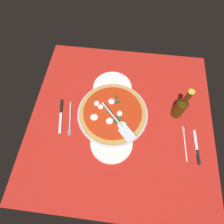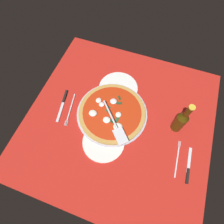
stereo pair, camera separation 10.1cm
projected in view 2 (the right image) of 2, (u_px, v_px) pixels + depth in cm
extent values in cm
cube|color=red|center=(119.00, 121.00, 101.41)|extent=(99.82, 99.82, 0.80)
cube|color=silver|center=(102.00, 216.00, 80.69)|extent=(7.68, 7.68, 0.10)
cube|color=silver|center=(70.00, 202.00, 83.00)|extent=(7.68, 7.68, 0.10)
cube|color=silver|center=(40.00, 190.00, 85.30)|extent=(7.68, 7.68, 0.10)
cube|color=silver|center=(12.00, 178.00, 87.61)|extent=(7.68, 7.68, 0.10)
cube|color=silver|center=(157.00, 217.00, 80.43)|extent=(7.68, 7.68, 0.10)
cube|color=white|center=(124.00, 204.00, 82.74)|extent=(7.68, 7.68, 0.10)
cube|color=silver|center=(92.00, 191.00, 85.04)|extent=(7.68, 7.68, 0.10)
cube|color=white|center=(63.00, 180.00, 87.34)|extent=(7.68, 7.68, 0.10)
cube|color=white|center=(35.00, 168.00, 89.65)|extent=(7.68, 7.68, 0.10)
cube|color=silver|center=(8.00, 158.00, 91.95)|extent=(7.68, 7.68, 0.10)
cube|color=white|center=(177.00, 205.00, 82.47)|extent=(7.68, 7.68, 0.10)
cube|color=silver|center=(145.00, 193.00, 84.78)|extent=(7.68, 7.68, 0.10)
cube|color=silver|center=(113.00, 181.00, 87.08)|extent=(7.68, 7.68, 0.10)
cube|color=white|center=(84.00, 170.00, 89.39)|extent=(7.68, 7.68, 0.10)
cube|color=white|center=(56.00, 159.00, 91.69)|extent=(7.68, 7.68, 0.10)
cube|color=silver|center=(29.00, 149.00, 93.99)|extent=(7.68, 7.68, 0.10)
cube|color=silver|center=(197.00, 194.00, 84.52)|extent=(7.68, 7.68, 0.10)
cube|color=silver|center=(164.00, 182.00, 86.82)|extent=(7.68, 7.68, 0.10)
cube|color=silver|center=(133.00, 171.00, 89.12)|extent=(7.68, 7.68, 0.10)
cube|color=silver|center=(104.00, 160.00, 91.43)|extent=(7.68, 7.68, 0.10)
cube|color=silver|center=(76.00, 150.00, 93.73)|extent=(7.68, 7.68, 0.10)
cube|color=white|center=(50.00, 140.00, 96.04)|extent=(7.68, 7.68, 0.10)
cube|color=silver|center=(24.00, 131.00, 98.34)|extent=(7.68, 7.68, 0.10)
cube|color=silver|center=(183.00, 172.00, 88.86)|extent=(7.68, 7.68, 0.10)
cube|color=white|center=(153.00, 161.00, 91.17)|extent=(7.68, 7.68, 0.10)
cube|color=white|center=(123.00, 151.00, 93.47)|extent=(7.68, 7.68, 0.10)
cube|color=white|center=(96.00, 141.00, 95.77)|extent=(7.68, 7.68, 0.10)
cube|color=silver|center=(69.00, 132.00, 98.08)|extent=(7.68, 7.68, 0.10)
cube|color=silver|center=(44.00, 123.00, 100.38)|extent=(7.68, 7.68, 0.10)
cube|color=white|center=(202.00, 162.00, 90.90)|extent=(7.68, 7.68, 0.10)
cube|color=silver|center=(171.00, 152.00, 93.21)|extent=(7.68, 7.68, 0.10)
cube|color=white|center=(142.00, 142.00, 95.51)|extent=(7.68, 7.68, 0.10)
cube|color=silver|center=(114.00, 133.00, 97.82)|extent=(7.68, 7.68, 0.10)
cube|color=silver|center=(88.00, 124.00, 100.12)|extent=(7.68, 7.68, 0.10)
cube|color=silver|center=(63.00, 115.00, 102.42)|extent=(7.68, 7.68, 0.10)
cube|color=silver|center=(39.00, 107.00, 104.73)|extent=(7.68, 7.68, 0.10)
cube|color=silver|center=(189.00, 143.00, 95.25)|extent=(7.68, 7.68, 0.10)
cube|color=silver|center=(160.00, 134.00, 97.55)|extent=(7.68, 7.68, 0.10)
cube|color=silver|center=(132.00, 125.00, 99.86)|extent=(7.68, 7.68, 0.10)
cube|color=silver|center=(106.00, 116.00, 102.16)|extent=(7.68, 7.68, 0.10)
cube|color=silver|center=(81.00, 108.00, 104.47)|extent=(7.68, 7.68, 0.10)
cube|color=silver|center=(57.00, 100.00, 106.77)|extent=(7.68, 7.68, 0.10)
cube|color=silver|center=(205.00, 135.00, 97.29)|extent=(7.68, 7.68, 0.10)
cube|color=silver|center=(177.00, 126.00, 99.60)|extent=(7.68, 7.68, 0.10)
cube|color=white|center=(149.00, 117.00, 101.90)|extent=(7.68, 7.68, 0.10)
cube|color=silver|center=(123.00, 109.00, 104.20)|extent=(7.68, 7.68, 0.10)
cube|color=silver|center=(98.00, 101.00, 106.51)|extent=(7.68, 7.68, 0.10)
cube|color=white|center=(74.00, 93.00, 108.81)|extent=(7.68, 7.68, 0.10)
cube|color=white|center=(51.00, 86.00, 111.12)|extent=(7.68, 7.68, 0.10)
cube|color=silver|center=(193.00, 118.00, 101.64)|extent=(7.68, 7.68, 0.10)
cube|color=silver|center=(166.00, 110.00, 103.94)|extent=(7.68, 7.68, 0.10)
cube|color=silver|center=(140.00, 102.00, 106.25)|extent=(7.68, 7.68, 0.10)
cube|color=white|center=(115.00, 94.00, 108.55)|extent=(7.68, 7.68, 0.10)
cube|color=silver|center=(91.00, 87.00, 110.85)|extent=(7.68, 7.68, 0.10)
cube|color=white|center=(68.00, 80.00, 113.16)|extent=(7.68, 7.68, 0.10)
cube|color=white|center=(209.00, 111.00, 103.68)|extent=(7.68, 7.68, 0.10)
cube|color=silver|center=(182.00, 103.00, 105.98)|extent=(7.68, 7.68, 0.10)
cube|color=white|center=(156.00, 95.00, 108.29)|extent=(7.68, 7.68, 0.10)
cube|color=silver|center=(131.00, 88.00, 110.59)|extent=(7.68, 7.68, 0.10)
cube|color=silver|center=(108.00, 80.00, 112.90)|extent=(7.68, 7.68, 0.10)
cube|color=silver|center=(85.00, 74.00, 115.20)|extent=(7.68, 7.68, 0.10)
cube|color=white|center=(63.00, 67.00, 117.51)|extent=(7.68, 7.68, 0.10)
cube|color=white|center=(197.00, 96.00, 108.03)|extent=(7.68, 7.68, 0.10)
cube|color=white|center=(171.00, 88.00, 110.33)|extent=(7.68, 7.68, 0.10)
cube|color=silver|center=(147.00, 81.00, 112.64)|extent=(7.68, 7.68, 0.10)
cube|color=silver|center=(123.00, 74.00, 114.94)|extent=(7.68, 7.68, 0.10)
cube|color=silver|center=(100.00, 68.00, 117.24)|extent=(7.68, 7.68, 0.10)
cube|color=silver|center=(79.00, 62.00, 119.55)|extent=(7.68, 7.68, 0.10)
cube|color=silver|center=(212.00, 89.00, 110.07)|extent=(7.68, 7.68, 0.10)
cube|color=silver|center=(186.00, 82.00, 112.37)|extent=(7.68, 7.68, 0.10)
cube|color=silver|center=(162.00, 75.00, 114.68)|extent=(7.68, 7.68, 0.10)
cube|color=white|center=(138.00, 69.00, 116.98)|extent=(7.68, 7.68, 0.10)
cube|color=silver|center=(116.00, 62.00, 119.29)|extent=(7.68, 7.68, 0.10)
cube|color=white|center=(94.00, 56.00, 121.59)|extent=(7.68, 7.68, 0.10)
cube|color=white|center=(73.00, 50.00, 123.89)|extent=(7.68, 7.68, 0.10)
cube|color=silver|center=(201.00, 76.00, 114.42)|extent=(7.68, 7.68, 0.10)
cube|color=white|center=(176.00, 69.00, 116.72)|extent=(7.68, 7.68, 0.10)
cube|color=silver|center=(153.00, 63.00, 119.02)|extent=(7.68, 7.68, 0.10)
cube|color=silver|center=(130.00, 57.00, 121.33)|extent=(7.68, 7.68, 0.10)
cube|color=white|center=(109.00, 51.00, 123.63)|extent=(7.68, 7.68, 0.10)
cube|color=silver|center=(88.00, 45.00, 125.94)|extent=(7.68, 7.68, 0.10)
cylinder|color=#B6B3C4|center=(112.00, 113.00, 102.14)|extent=(39.21, 39.21, 1.30)
cylinder|color=white|center=(104.00, 142.00, 95.03)|extent=(21.93, 21.93, 1.00)
cylinder|color=white|center=(118.00, 88.00, 109.76)|extent=(23.24, 23.24, 1.00)
cylinder|color=#BF8E42|center=(112.00, 112.00, 101.06)|extent=(36.99, 36.99, 1.11)
cylinder|color=red|center=(112.00, 112.00, 100.43)|extent=(32.47, 32.47, 0.30)
ellipsoid|color=white|center=(102.00, 104.00, 101.63)|extent=(3.00, 3.06, 1.17)
ellipsoid|color=white|center=(118.00, 127.00, 95.86)|extent=(4.56, 4.96, 0.88)
ellipsoid|color=white|center=(113.00, 101.00, 102.50)|extent=(3.68, 3.74, 1.21)
ellipsoid|color=silver|center=(99.00, 100.00, 102.88)|extent=(3.40, 3.15, 1.02)
ellipsoid|color=white|center=(107.00, 120.00, 97.38)|extent=(3.78, 4.00, 1.33)
ellipsoid|color=white|center=(93.00, 113.00, 99.26)|extent=(3.95, 4.35, 1.15)
ellipsoid|color=silver|center=(118.00, 115.00, 98.99)|extent=(3.37, 3.10, 0.92)
cube|color=#173F1D|center=(119.00, 98.00, 104.00)|extent=(2.78, 2.44, 0.30)
cube|color=#2A522E|center=(108.00, 111.00, 100.38)|extent=(2.28, 2.72, 0.30)
cube|color=#174120|center=(111.00, 121.00, 97.64)|extent=(2.52, 2.71, 0.30)
cube|color=#27522E|center=(109.00, 107.00, 101.40)|extent=(0.78, 2.22, 0.30)
cube|color=#21502D|center=(117.00, 120.00, 98.02)|extent=(2.81, 1.48, 0.30)
cube|color=#204423|center=(119.00, 103.00, 102.47)|extent=(2.36, 3.29, 0.30)
cube|color=silver|center=(120.00, 136.00, 92.56)|extent=(10.11, 9.98, 0.30)
cylinder|color=silver|center=(110.00, 114.00, 97.57)|extent=(13.46, 12.78, 1.00)
cube|color=white|center=(182.00, 163.00, 90.34)|extent=(18.28, 13.71, 0.60)
cube|color=silver|center=(177.00, 162.00, 90.33)|extent=(15.86, 1.44, 0.25)
cube|color=silver|center=(180.00, 144.00, 94.26)|extent=(3.01, 0.38, 0.25)
cube|color=silver|center=(179.00, 144.00, 94.32)|extent=(3.01, 0.38, 0.25)
cube|color=silver|center=(179.00, 144.00, 94.38)|extent=(3.01, 0.38, 0.25)
cube|color=black|center=(188.00, 176.00, 87.06)|extent=(7.27, 1.58, 0.80)
cube|color=silver|center=(189.00, 160.00, 90.74)|extent=(12.68, 2.07, 0.25)
cube|color=white|center=(67.00, 107.00, 104.44)|extent=(21.27, 14.97, 0.60)
cube|color=silver|center=(71.00, 107.00, 103.88)|extent=(17.15, 3.84, 0.25)
cube|color=silver|center=(65.00, 123.00, 99.48)|extent=(2.99, 0.78, 0.25)
cube|color=silver|center=(66.00, 123.00, 99.45)|extent=(2.99, 0.78, 0.25)
cube|color=silver|center=(67.00, 123.00, 99.42)|extent=(2.99, 0.78, 0.25)
cube|color=silver|center=(67.00, 123.00, 99.39)|extent=(2.99, 0.78, 0.25)
cube|color=black|center=(65.00, 96.00, 106.69)|extent=(8.31, 2.72, 0.80)
cube|color=silver|center=(61.00, 110.00, 102.89)|extent=(14.41, 4.07, 0.25)
cylinder|color=#402F08|center=(179.00, 123.00, 93.54)|extent=(5.70, 5.70, 12.49)
cone|color=#402F08|center=(185.00, 116.00, 86.45)|extent=(5.70, 5.70, 3.32)
cylinder|color=#402F08|center=(189.00, 111.00, 81.76)|extent=(2.58, 2.58, 7.13)
cylinder|color=gold|center=(192.00, 107.00, 78.30)|extent=(2.97, 2.97, 0.60)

